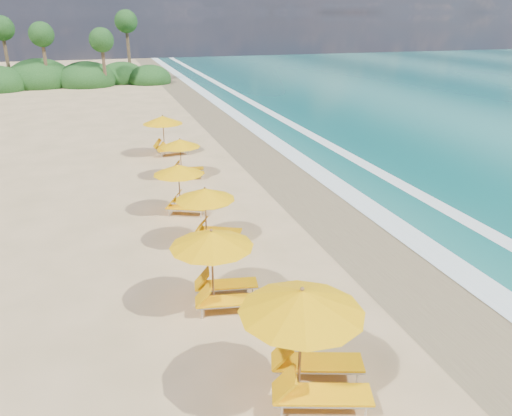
% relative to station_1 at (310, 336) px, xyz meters
% --- Properties ---
extents(ground, '(160.00, 160.00, 0.00)m').
position_rel_station_1_xyz_m(ground, '(1.31, 7.99, -1.48)').
color(ground, tan).
rests_on(ground, ground).
extents(wet_sand, '(4.00, 160.00, 0.01)m').
position_rel_station_1_xyz_m(wet_sand, '(5.31, 7.99, -1.48)').
color(wet_sand, '#8C7B53').
rests_on(wet_sand, ground).
extents(surf_foam, '(4.00, 160.00, 0.01)m').
position_rel_station_1_xyz_m(surf_foam, '(8.01, 7.99, -1.46)').
color(surf_foam, white).
rests_on(surf_foam, ground).
extents(station_1, '(3.36, 3.28, 2.65)m').
position_rel_station_1_xyz_m(station_1, '(0.00, 0.00, 0.00)').
color(station_1, olive).
rests_on(station_1, ground).
extents(station_2, '(2.79, 2.66, 2.34)m').
position_rel_station_1_xyz_m(station_2, '(-0.99, 4.07, -0.17)').
color(station_2, olive).
rests_on(station_2, ground).
extents(station_3, '(2.81, 2.79, 2.13)m').
position_rel_station_1_xyz_m(station_3, '(-0.34, 8.11, -0.29)').
color(station_3, olive).
rests_on(station_3, ground).
extents(station_4, '(2.72, 2.71, 2.07)m').
position_rel_station_1_xyz_m(station_4, '(-0.75, 11.45, -0.32)').
color(station_4, olive).
rests_on(station_4, ground).
extents(station_5, '(2.38, 2.26, 2.01)m').
position_rel_station_1_xyz_m(station_5, '(0.08, 16.09, -0.36)').
color(station_5, olive).
rests_on(station_5, ground).
extents(station_6, '(2.69, 2.54, 2.33)m').
position_rel_station_1_xyz_m(station_6, '(-0.13, 20.73, -0.18)').
color(station_6, olive).
rests_on(station_6, ground).
extents(treeline, '(25.80, 8.80, 9.74)m').
position_rel_station_1_xyz_m(treeline, '(-8.63, 53.50, -0.49)').
color(treeline, '#163D14').
rests_on(treeline, ground).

